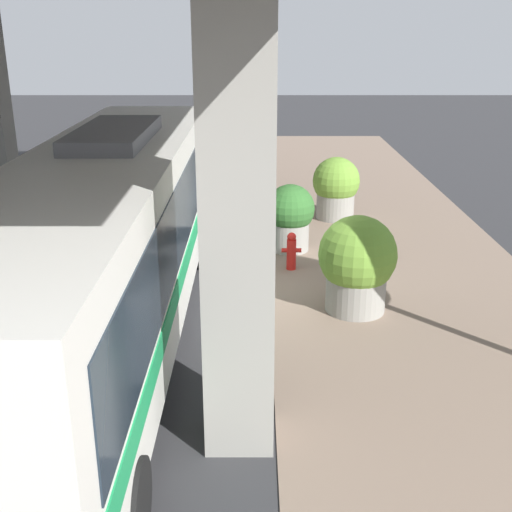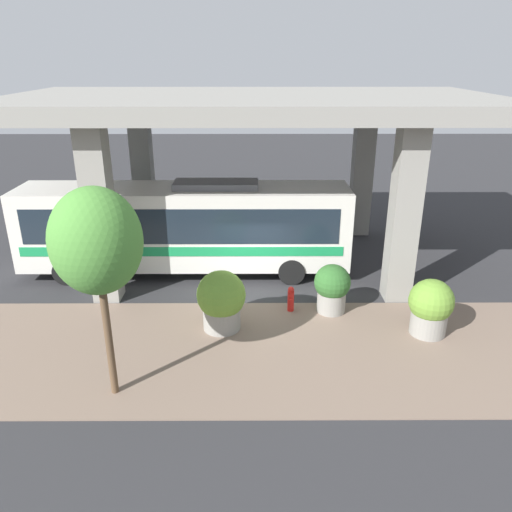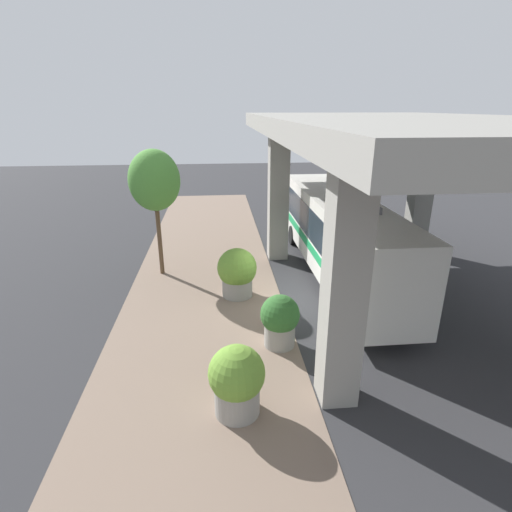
{
  "view_description": "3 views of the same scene",
  "coord_description": "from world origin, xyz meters",
  "px_view_note": "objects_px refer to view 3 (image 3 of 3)",
  "views": [
    {
      "loc": [
        0.28,
        12.59,
        5.38
      ],
      "look_at": [
        0.28,
        0.49,
        0.99
      ],
      "focal_mm": 45.0,
      "sensor_mm": 36.0,
      "label": 1
    },
    {
      "loc": [
        -15.51,
        -0.06,
        8.08
      ],
      "look_at": [
        -0.41,
        -0.12,
        1.96
      ],
      "focal_mm": 35.0,
      "sensor_mm": 36.0,
      "label": 2
    },
    {
      "loc": [
        -2.33,
        -13.22,
        6.99
      ],
      "look_at": [
        -0.85,
        2.0,
        1.25
      ],
      "focal_mm": 28.0,
      "sensor_mm": 36.0,
      "label": 3
    }
  ],
  "objects_px": {
    "fire_hydrant": "(274,311)",
    "planter_back": "(237,272)",
    "planter_front": "(280,320)",
    "bus": "(339,232)",
    "planter_middle": "(237,380)",
    "street_tree_near": "(154,181)"
  },
  "relations": [
    {
      "from": "bus",
      "to": "planter_back",
      "type": "xyz_separation_m",
      "value": [
        -4.43,
        -1.64,
        -1.0
      ]
    },
    {
      "from": "planter_front",
      "to": "planter_middle",
      "type": "height_order",
      "value": "planter_middle"
    },
    {
      "from": "fire_hydrant",
      "to": "planter_back",
      "type": "bearing_deg",
      "value": 116.97
    },
    {
      "from": "bus",
      "to": "planter_front",
      "type": "distance_m",
      "value": 6.31
    },
    {
      "from": "fire_hydrant",
      "to": "planter_back",
      "type": "height_order",
      "value": "planter_back"
    },
    {
      "from": "planter_back",
      "to": "street_tree_near",
      "type": "bearing_deg",
      "value": 141.44
    },
    {
      "from": "fire_hydrant",
      "to": "planter_back",
      "type": "distance_m",
      "value": 2.58
    },
    {
      "from": "bus",
      "to": "planter_back",
      "type": "height_order",
      "value": "bus"
    },
    {
      "from": "planter_front",
      "to": "planter_back",
      "type": "relative_size",
      "value": 0.87
    },
    {
      "from": "street_tree_near",
      "to": "bus",
      "type": "bearing_deg",
      "value": -6.88
    },
    {
      "from": "bus",
      "to": "planter_middle",
      "type": "height_order",
      "value": "bus"
    },
    {
      "from": "planter_front",
      "to": "planter_back",
      "type": "height_order",
      "value": "planter_back"
    },
    {
      "from": "planter_middle",
      "to": "street_tree_near",
      "type": "bearing_deg",
      "value": 107.76
    },
    {
      "from": "bus",
      "to": "planter_middle",
      "type": "distance_m",
      "value": 9.41
    },
    {
      "from": "planter_back",
      "to": "planter_middle",
      "type": "bearing_deg",
      "value": -93.09
    },
    {
      "from": "fire_hydrant",
      "to": "planter_middle",
      "type": "xyz_separation_m",
      "value": [
        -1.49,
        -4.15,
        0.48
      ]
    },
    {
      "from": "bus",
      "to": "street_tree_near",
      "type": "xyz_separation_m",
      "value": [
        -7.65,
        0.92,
        2.13
      ]
    },
    {
      "from": "planter_middle",
      "to": "fire_hydrant",
      "type": "bearing_deg",
      "value": 70.24
    },
    {
      "from": "planter_front",
      "to": "planter_middle",
      "type": "xyz_separation_m",
      "value": [
        -1.46,
        -2.79,
        0.04
      ]
    },
    {
      "from": "bus",
      "to": "street_tree_near",
      "type": "height_order",
      "value": "street_tree_near"
    },
    {
      "from": "bus",
      "to": "fire_hydrant",
      "type": "height_order",
      "value": "bus"
    },
    {
      "from": "fire_hydrant",
      "to": "planter_back",
      "type": "xyz_separation_m",
      "value": [
        -1.15,
        2.25,
        0.54
      ]
    }
  ]
}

